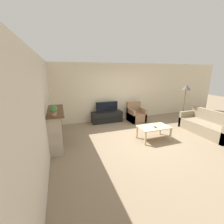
# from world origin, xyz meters

# --- Properties ---
(ground_plane) EXTENTS (24.00, 24.00, 0.00)m
(ground_plane) POSITION_xyz_m (0.00, 0.00, 0.00)
(ground_plane) COLOR #89755B
(wall_back) EXTENTS (12.00, 0.06, 2.70)m
(wall_back) POSITION_xyz_m (0.00, 2.50, 1.35)
(wall_back) COLOR beige
(wall_back) RESTS_ON ground
(wall_left) EXTENTS (0.06, 12.00, 2.70)m
(wall_left) POSITION_xyz_m (-3.10, 0.00, 1.35)
(wall_left) COLOR beige
(wall_left) RESTS_ON ground
(fireplace) EXTENTS (0.49, 1.59, 1.18)m
(fireplace) POSITION_xyz_m (-2.88, 0.54, 0.60)
(fireplace) COLOR #B7A893
(fireplace) RESTS_ON ground
(mantel_vase_left) EXTENTS (0.08, 0.08, 0.31)m
(mantel_vase_left) POSITION_xyz_m (-2.86, 0.06, 1.33)
(mantel_vase_left) COLOR beige
(mantel_vase_left) RESTS_ON fireplace
(mantel_clock) EXTENTS (0.08, 0.11, 0.15)m
(mantel_clock) POSITION_xyz_m (-2.86, 0.70, 1.25)
(mantel_clock) COLOR brown
(mantel_clock) RESTS_ON fireplace
(potted_plant) EXTENTS (0.21, 0.21, 0.30)m
(potted_plant) POSITION_xyz_m (-2.86, -0.14, 1.34)
(potted_plant) COLOR #936B4C
(potted_plant) RESTS_ON fireplace
(tv_stand) EXTENTS (1.43, 0.47, 0.50)m
(tv_stand) POSITION_xyz_m (-0.66, 2.20, 0.25)
(tv_stand) COLOR black
(tv_stand) RESTS_ON ground
(tv) EXTENTS (1.05, 0.18, 0.47)m
(tv) POSITION_xyz_m (-0.66, 2.19, 0.72)
(tv) COLOR black
(tv) RESTS_ON tv_stand
(armchair) EXTENTS (0.70, 0.76, 0.90)m
(armchair) POSITION_xyz_m (0.70, 1.88, 0.29)
(armchair) COLOR #937051
(armchair) RESTS_ON ground
(coffee_table) EXTENTS (1.07, 0.65, 0.48)m
(coffee_table) POSITION_xyz_m (0.31, -0.13, 0.42)
(coffee_table) COLOR #CCB289
(coffee_table) RESTS_ON ground
(remote) EXTENTS (0.05, 0.15, 0.02)m
(remote) POSITION_xyz_m (0.31, -0.23, 0.49)
(remote) COLOR black
(remote) RESTS_ON coffee_table
(couch) EXTENTS (0.83, 1.92, 0.87)m
(couch) POSITION_xyz_m (2.56, -0.35, 0.29)
(couch) COLOR gray
(couch) RESTS_ON ground
(floor_lamp) EXTENTS (0.37, 0.37, 1.77)m
(floor_lamp) POSITION_xyz_m (2.55, 0.87, 1.56)
(floor_lamp) COLOR black
(floor_lamp) RESTS_ON ground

